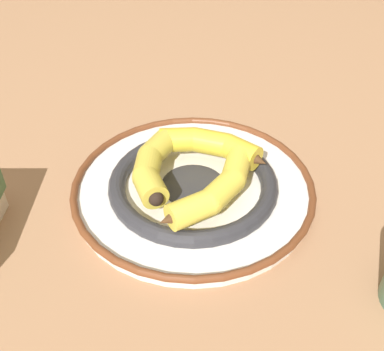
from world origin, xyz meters
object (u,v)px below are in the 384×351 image
(banana_b, at_px, (215,191))
(banana_c, at_px, (211,145))
(decorative_bowl, at_px, (192,186))
(banana_a, at_px, (151,165))

(banana_b, distance_m, banana_c, 0.11)
(banana_b, xyz_separation_m, banana_c, (0.00, -0.11, 0.00))
(decorative_bowl, bearing_deg, banana_c, -118.92)
(banana_a, bearing_deg, banana_c, 122.62)
(banana_c, bearing_deg, banana_b, 109.60)
(banana_b, height_order, banana_c, banana_c)
(banana_a, distance_m, banana_b, 0.11)
(decorative_bowl, height_order, banana_c, banana_c)
(decorative_bowl, distance_m, banana_c, 0.07)
(banana_a, relative_size, banana_b, 1.04)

